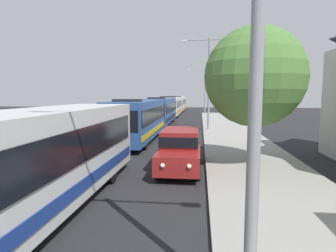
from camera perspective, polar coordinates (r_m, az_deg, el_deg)
name	(u,v)px	position (r m, az deg, el deg)	size (l,w,h in m)	color
bus_lead	(39,157)	(9.00, -24.52, -5.78)	(2.58, 11.31, 3.21)	silver
bus_second_in_line	(138,119)	(21.24, -6.01, 1.45)	(2.58, 10.50, 3.21)	#284C8C
bus_middle	(161,110)	(33.20, -1.45, 3.24)	(2.58, 11.54, 3.21)	#284C8C
bus_fourth_in_line	(172,106)	(46.31, 0.82, 4.12)	(2.58, 11.52, 3.21)	silver
bus_rear	(178,103)	(59.49, 2.09, 4.61)	(2.58, 11.90, 3.21)	silver
white_suv	(180,148)	(13.11, 2.48, -4.46)	(1.86, 4.77, 1.90)	maroon
box_truck_oncoming	(166,102)	(65.96, -0.36, 4.81)	(2.35, 8.24, 3.15)	#B7B7BC
streetlamp_mid	(209,75)	(27.61, 8.30, 10.23)	(5.34, 0.28, 8.68)	gray
streetlamp_far	(205,85)	(50.84, 7.49, 8.13)	(6.08, 0.28, 8.07)	gray
roadside_tree	(255,77)	(14.21, 17.06, 9.45)	(4.76, 4.76, 6.56)	#4C3823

